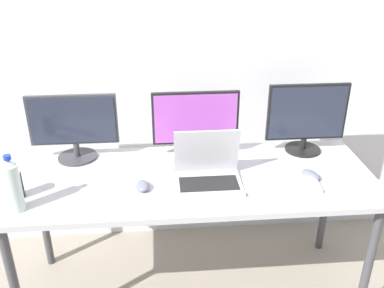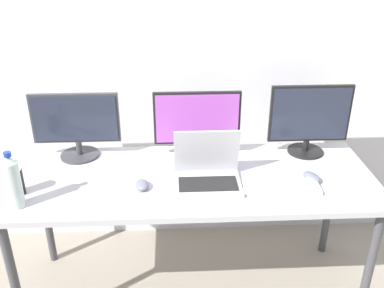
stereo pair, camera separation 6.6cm
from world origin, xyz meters
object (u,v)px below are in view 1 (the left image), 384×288
Objects in this scene: work_desk at (192,187)px; monitor_left at (74,126)px; mouse_by_laptop at (143,186)px; water_bottle at (13,185)px; keyboard_main at (281,185)px; soda_can_near_keyboard at (16,185)px; laptop_silver at (208,171)px; mouse_by_keyboard at (311,175)px; monitor_center at (196,123)px; monitor_right at (307,117)px.

monitor_left is (-0.60, 0.25, 0.25)m from work_desk.
water_bottle is (-0.54, -0.12, 0.11)m from mouse_by_laptop.
keyboard_main is (0.42, -0.13, 0.07)m from work_desk.
laptop_silver is at bearing 3.91° from soda_can_near_keyboard.
keyboard_main is 2.87× the size of soda_can_near_keyboard.
laptop_silver is at bearing -38.45° from work_desk.
mouse_by_keyboard is at bearing -14.84° from monitor_left.
monitor_center is at bearing 139.96° from keyboard_main.
water_bottle is (-1.20, -0.09, 0.11)m from keyboard_main.
monitor_left is at bearing 179.27° from monitor_right.
mouse_by_laptop is 0.57m from water_bottle.
mouse_by_keyboard is at bearing 2.09° from soda_can_near_keyboard.
work_desk is 0.73m from monitor_right.
soda_can_near_keyboard is (-0.03, 0.11, -0.06)m from water_bottle.
mouse_by_laptop is 0.36× the size of water_bottle.
laptop_silver is 0.32m from mouse_by_laptop.
monitor_left is 0.75m from laptop_silver.
monitor_left is 4.77× the size of mouse_by_laptop.
soda_can_near_keyboard is (-1.23, 0.02, 0.05)m from keyboard_main.
water_bottle is at bearing -176.32° from mouse_by_laptop.
monitor_left is at bearing 143.03° from mouse_by_keyboard.
monitor_left is 3.64× the size of soda_can_near_keyboard.
water_bottle reaches higher than laptop_silver.
mouse_by_laptop is 0.57m from soda_can_near_keyboard.
work_desk is at bearing -22.47° from monitor_left.
monitor_right reaches higher than monitor_center.
mouse_by_keyboard is (0.17, 0.07, 0.01)m from keyboard_main.
monitor_left is at bearing 163.03° from keyboard_main.
mouse_by_keyboard reaches higher than keyboard_main.
laptop_silver is 0.88× the size of keyboard_main.
laptop_silver is at bearing -153.17° from monitor_right.
monitor_center is 1.44× the size of laptop_silver.
monitor_center is (0.64, -0.02, 0.00)m from monitor_left.
work_desk is 0.15m from laptop_silver.
work_desk is 6.75× the size of water_bottle.
monitor_right is 1.20× the size of keyboard_main.
laptop_silver is (0.67, -0.30, -0.13)m from monitor_left.
monitor_left reaches higher than work_desk.
work_desk is 5.75× the size of laptop_silver.
soda_can_near_keyboard is at bearing -171.85° from work_desk.
monitor_center is 0.31m from laptop_silver.
monitor_right is 4.51× the size of mouse_by_laptop.
monitor_left reaches higher than soda_can_near_keyboard.
mouse_by_laptop is at bearing -159.54° from monitor_right.
monitor_left is 0.64m from monitor_center.
monitor_center reaches higher than monitor_left.
monitor_left is 1.06× the size of monitor_right.
mouse_by_laptop is (-0.24, -0.10, 0.08)m from work_desk.
keyboard_main is (-0.22, -0.37, -0.19)m from monitor_right.
monitor_left is at bearing 126.64° from mouse_by_laptop.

